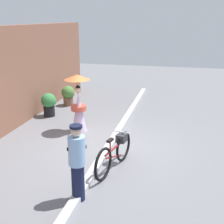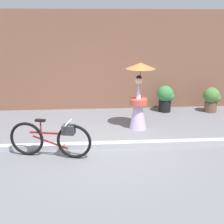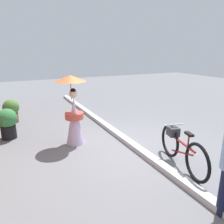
{
  "view_description": "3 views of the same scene",
  "coord_description": "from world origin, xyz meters",
  "px_view_note": "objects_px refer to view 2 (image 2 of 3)",
  "views": [
    {
      "loc": [
        -7.53,
        -1.92,
        3.53
      ],
      "look_at": [
        0.67,
        0.1,
        0.83
      ],
      "focal_mm": 47.52,
      "sensor_mm": 36.0,
      "label": 1
    },
    {
      "loc": [
        -0.36,
        -6.58,
        2.85
      ],
      "look_at": [
        0.16,
        0.22,
        0.81
      ],
      "focal_mm": 47.65,
      "sensor_mm": 36.0,
      "label": 2
    },
    {
      "loc": [
        -4.4,
        2.79,
        2.45
      ],
      "look_at": [
        0.48,
        0.39,
        0.9
      ],
      "focal_mm": 34.89,
      "sensor_mm": 36.0,
      "label": 3
    }
  ],
  "objects_px": {
    "person_with_parasol": "(139,96)",
    "bicycle_near_officer": "(52,138)",
    "potted_plant_by_door": "(166,97)",
    "potted_plant_small": "(212,98)"
  },
  "relations": [
    {
      "from": "bicycle_near_officer",
      "to": "person_with_parasol",
      "type": "relative_size",
      "value": 0.99
    },
    {
      "from": "person_with_parasol",
      "to": "potted_plant_by_door",
      "type": "distance_m",
      "value": 2.03
    },
    {
      "from": "potted_plant_by_door",
      "to": "potted_plant_small",
      "type": "distance_m",
      "value": 1.53
    },
    {
      "from": "person_with_parasol",
      "to": "potted_plant_small",
      "type": "bearing_deg",
      "value": 28.16
    },
    {
      "from": "bicycle_near_officer",
      "to": "potted_plant_small",
      "type": "distance_m",
      "value": 5.81
    },
    {
      "from": "person_with_parasol",
      "to": "bicycle_near_officer",
      "type": "bearing_deg",
      "value": -141.92
    },
    {
      "from": "bicycle_near_officer",
      "to": "person_with_parasol",
      "type": "distance_m",
      "value": 2.82
    },
    {
      "from": "bicycle_near_officer",
      "to": "potted_plant_small",
      "type": "xyz_separation_m",
      "value": [
        4.88,
        3.15,
        0.03
      ]
    },
    {
      "from": "potted_plant_by_door",
      "to": "bicycle_near_officer",
      "type": "bearing_deg",
      "value": -135.47
    },
    {
      "from": "person_with_parasol",
      "to": "potted_plant_small",
      "type": "distance_m",
      "value": 3.1
    }
  ]
}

